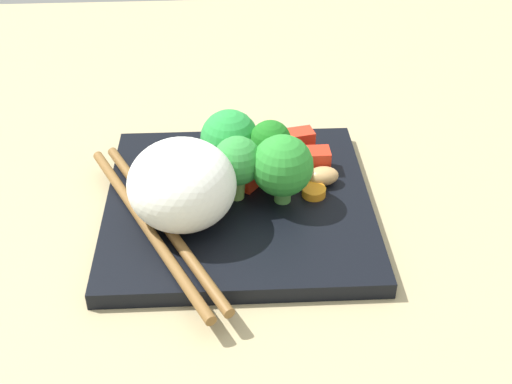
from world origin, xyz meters
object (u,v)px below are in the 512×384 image
square_plate (238,204)px  carrot_slice_5 (260,166)px  rice_mound (182,185)px  chopstick_pair (154,223)px  broccoli_floret_2 (282,166)px

square_plate → carrot_slice_5: carrot_slice_5 is taller
square_plate → carrot_slice_5: bearing=64.1°
rice_mound → carrot_slice_5: rice_mound is taller
rice_mound → carrot_slice_5: 11.00cm
square_plate → rice_mound: size_ratio=2.60×
carrot_slice_5 → chopstick_pair: bearing=-138.5°
broccoli_floret_2 → chopstick_pair: (-11.07, -3.05, -3.21)cm
carrot_slice_5 → broccoli_floret_2: bearing=-74.3°
square_plate → rice_mound: rice_mound is taller
carrot_slice_5 → chopstick_pair: size_ratio=0.13×
broccoli_floret_2 → chopstick_pair: broccoli_floret_2 is taller
broccoli_floret_2 → chopstick_pair: 11.92cm
chopstick_pair → broccoli_floret_2: bearing=79.4°
broccoli_floret_2 → chopstick_pair: size_ratio=0.28×
broccoli_floret_2 → chopstick_pair: bearing=-164.6°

